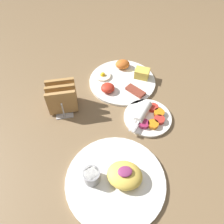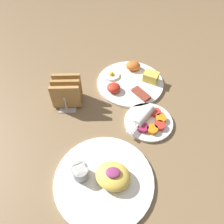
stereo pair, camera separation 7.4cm
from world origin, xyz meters
name	(u,v)px [view 1 (the left image)]	position (x,y,z in m)	size (l,w,h in m)	color
ground_plane	(108,122)	(0.00, 0.00, 0.00)	(3.00, 3.00, 0.00)	brown
plate_breakfast	(123,79)	(0.09, 0.19, 0.01)	(0.26, 0.26, 0.05)	white
plate_condiments	(148,116)	(0.14, -0.01, 0.01)	(0.17, 0.17, 0.04)	white
plate_foreground	(116,179)	(-0.01, -0.21, 0.01)	(0.28, 0.28, 0.06)	white
toast_rack	(62,97)	(-0.15, 0.10, 0.05)	(0.10, 0.12, 0.10)	#B7B7BC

